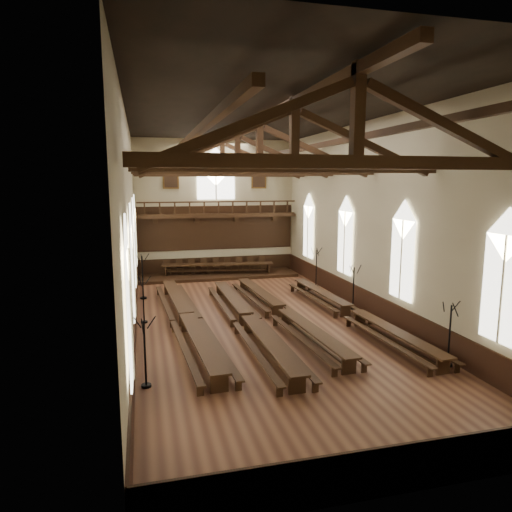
# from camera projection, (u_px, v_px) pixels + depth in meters

# --- Properties ---
(ground) EXTENTS (26.00, 26.00, 0.00)m
(ground) POSITION_uv_depth(u_px,v_px,m) (259.00, 322.00, 22.64)
(ground) COLOR brown
(ground) RESTS_ON ground
(room_walls) EXTENTS (26.00, 26.00, 26.00)m
(room_walls) POSITION_uv_depth(u_px,v_px,m) (259.00, 191.00, 21.60)
(room_walls) COLOR #BAB18C
(room_walls) RESTS_ON ground
(wainscot_band) EXTENTS (12.00, 26.00, 1.20)m
(wainscot_band) POSITION_uv_depth(u_px,v_px,m) (259.00, 310.00, 22.55)
(wainscot_band) COLOR black
(wainscot_band) RESTS_ON ground
(side_windows) EXTENTS (11.85, 19.80, 4.50)m
(side_windows) POSITION_uv_depth(u_px,v_px,m) (259.00, 248.00, 22.04)
(side_windows) COLOR white
(side_windows) RESTS_ON room_walls
(end_window) EXTENTS (2.80, 0.12, 3.80)m
(end_window) POSITION_uv_depth(u_px,v_px,m) (216.00, 177.00, 33.82)
(end_window) COLOR white
(end_window) RESTS_ON room_walls
(minstrels_gallery) EXTENTS (11.80, 1.24, 3.70)m
(minstrels_gallery) POSITION_uv_depth(u_px,v_px,m) (217.00, 222.00, 34.13)
(minstrels_gallery) COLOR #351D10
(minstrels_gallery) RESTS_ON room_walls
(portraits) EXTENTS (7.75, 0.09, 1.45)m
(portraits) POSITION_uv_depth(u_px,v_px,m) (216.00, 179.00, 33.84)
(portraits) COLOR brown
(portraits) RESTS_ON room_walls
(roof_trusses) EXTENTS (11.70, 25.70, 2.80)m
(roof_trusses) POSITION_uv_depth(u_px,v_px,m) (260.00, 153.00, 21.32)
(roof_trusses) COLOR #351D10
(roof_trusses) RESTS_ON room_walls
(refectory_row_a) EXTENTS (1.97, 14.73, 0.78)m
(refectory_row_a) POSITION_uv_depth(u_px,v_px,m) (186.00, 317.00, 21.56)
(refectory_row_a) COLOR #351D10
(refectory_row_a) RESTS_ON ground
(refectory_row_b) EXTENTS (1.59, 14.42, 0.75)m
(refectory_row_b) POSITION_uv_depth(u_px,v_px,m) (248.00, 318.00, 21.45)
(refectory_row_b) COLOR #351D10
(refectory_row_b) RESTS_ON ground
(refectory_row_c) EXTENTS (1.88, 14.22, 0.72)m
(refectory_row_c) POSITION_uv_depth(u_px,v_px,m) (282.00, 311.00, 22.78)
(refectory_row_c) COLOR #351D10
(refectory_row_c) RESTS_ON ground
(refectory_row_d) EXTENTS (1.75, 14.05, 0.71)m
(refectory_row_d) POSITION_uv_depth(u_px,v_px,m) (352.00, 311.00, 22.72)
(refectory_row_d) COLOR #351D10
(refectory_row_d) RESTS_ON ground
(dais) EXTENTS (11.40, 3.08, 0.21)m
(dais) POSITION_uv_depth(u_px,v_px,m) (218.00, 275.00, 33.49)
(dais) COLOR black
(dais) RESTS_ON ground
(high_table) EXTENTS (8.16, 1.95, 0.76)m
(high_table) POSITION_uv_depth(u_px,v_px,m) (218.00, 265.00, 33.37)
(high_table) COLOR #351D10
(high_table) RESTS_ON dais
(high_chairs) EXTENTS (7.71, 0.51, 1.05)m
(high_chairs) POSITION_uv_depth(u_px,v_px,m) (216.00, 264.00, 34.14)
(high_chairs) COLOR #351D10
(high_chairs) RESTS_ON dais
(candelabrum_left_near) EXTENTS (0.74, 0.71, 2.46)m
(candelabrum_left_near) POSITION_uv_depth(u_px,v_px,m) (145.00, 366.00, 15.37)
(candelabrum_left_near) COLOR black
(candelabrum_left_near) RESTS_ON ground
(candelabrum_left_mid) EXTENTS (0.66, 0.72, 2.36)m
(candelabrum_left_mid) POSITION_uv_depth(u_px,v_px,m) (144.00, 309.00, 22.41)
(candelabrum_left_mid) COLOR black
(candelabrum_left_mid) RESTS_ON ground
(candelabrum_left_far) EXTENTS (0.83, 0.77, 2.73)m
(candelabrum_left_far) POSITION_uv_depth(u_px,v_px,m) (143.00, 285.00, 27.02)
(candelabrum_left_far) COLOR black
(candelabrum_left_far) RESTS_ON ground
(candelabrum_right_near) EXTENTS (0.76, 0.72, 2.51)m
(candelabrum_right_near) POSITION_uv_depth(u_px,v_px,m) (449.00, 347.00, 17.15)
(candelabrum_right_near) COLOR black
(candelabrum_right_near) RESTS_ON ground
(candelabrum_right_mid) EXTENTS (0.74, 0.71, 2.46)m
(candelabrum_right_mid) POSITION_uv_depth(u_px,v_px,m) (353.00, 296.00, 24.83)
(candelabrum_right_mid) COLOR black
(candelabrum_right_mid) RESTS_ON ground
(candelabrum_right_far) EXTENTS (0.80, 0.74, 2.64)m
(candelabrum_right_far) POSITION_uv_depth(u_px,v_px,m) (316.00, 275.00, 30.04)
(candelabrum_right_far) COLOR black
(candelabrum_right_far) RESTS_ON ground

